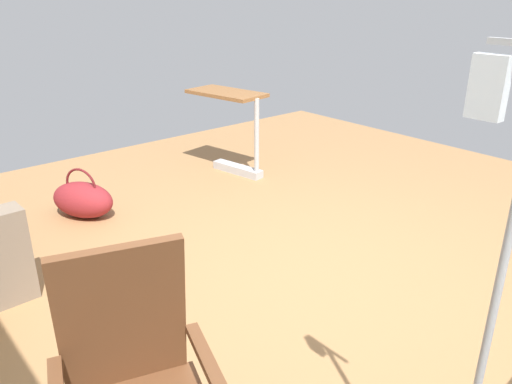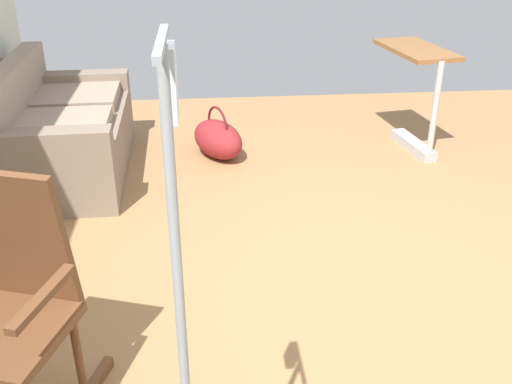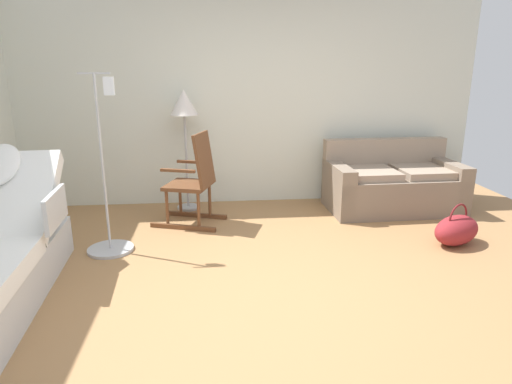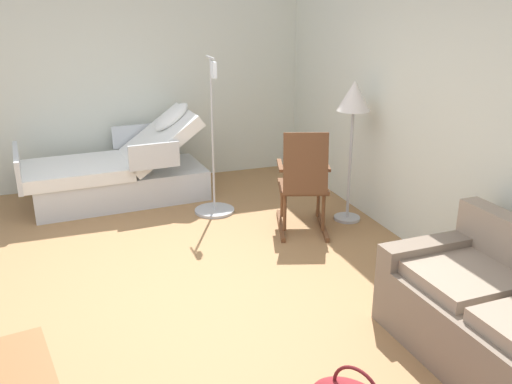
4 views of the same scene
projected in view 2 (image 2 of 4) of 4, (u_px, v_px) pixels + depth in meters
The scene contains 5 objects.
ground_plane at pixel (353, 292), 3.20m from camera, with size 7.17×7.17×0.00m, color #9E7247.
couch at pixel (63, 135), 4.49m from camera, with size 1.62×0.89×0.85m.
rocking_chair at pixel (9, 310), 2.25m from camera, with size 0.87×0.69×1.05m.
overbed_table at pixel (417, 87), 4.85m from camera, with size 0.87×0.52×0.84m.
duffel_bag at pixel (218, 139), 4.84m from camera, with size 0.64×0.55×0.43m.
Camera 2 is at (-2.57, 0.77, 1.91)m, focal length 41.31 mm.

